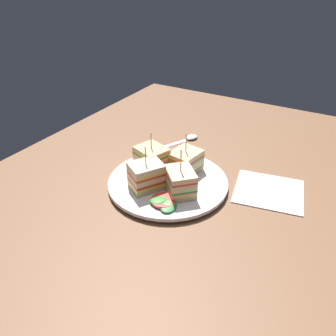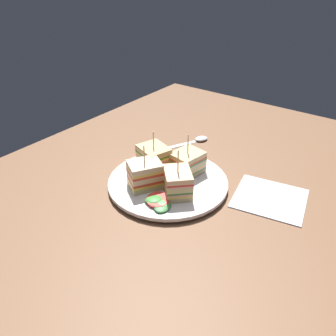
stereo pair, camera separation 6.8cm
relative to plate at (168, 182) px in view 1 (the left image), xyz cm
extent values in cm
cube|color=brown|center=(0.00, 0.00, -1.73)|extent=(116.56, 79.96, 1.80)
cylinder|color=white|center=(0.00, 0.00, -0.52)|extent=(15.70, 15.70, 0.62)
cylinder|color=white|center=(0.00, 0.00, 0.16)|extent=(25.33, 25.33, 0.75)
cube|color=#DAC686|center=(-4.55, 2.39, 1.10)|extent=(8.13, 7.72, 1.12)
cube|color=#9E7242|center=(-1.90, 0.72, 1.10)|extent=(2.88, 4.36, 1.12)
cube|color=yellow|center=(-4.55, 2.39, 1.94)|extent=(8.13, 7.72, 0.56)
cube|color=red|center=(-4.55, 2.39, 2.50)|extent=(8.13, 7.72, 0.56)
cube|color=beige|center=(-4.55, 2.39, 3.34)|extent=(8.13, 7.72, 1.12)
cube|color=#B2844C|center=(-1.90, 0.72, 3.34)|extent=(2.88, 4.36, 1.12)
cube|color=#D33F2F|center=(-4.55, 2.39, 4.18)|extent=(8.13, 7.72, 0.56)
cube|color=#F3C951|center=(-4.55, 2.39, 4.74)|extent=(8.13, 7.72, 0.56)
cube|color=beige|center=(-4.55, 2.39, 5.58)|extent=(8.13, 7.72, 1.12)
cylinder|color=tan|center=(-4.55, 2.39, 8.06)|extent=(0.24, 0.24, 3.84)
cube|color=#E1C284|center=(-2.71, -4.37, 1.07)|extent=(8.10, 8.08, 1.05)
cube|color=#9E7242|center=(-0.46, -2.19, 1.07)|extent=(3.63, 3.72, 1.05)
cube|color=#FDD14F|center=(-2.71, -4.37, 1.79)|extent=(8.10, 8.08, 0.41)
cube|color=#F4A394|center=(-2.71, -4.37, 2.20)|extent=(8.10, 8.08, 0.41)
cube|color=#3F7A31|center=(-2.71, -4.37, 2.61)|extent=(8.10, 8.08, 0.41)
cube|color=#D5C381|center=(-2.71, -4.37, 3.33)|extent=(8.10, 8.08, 1.05)
cube|color=#9E7242|center=(-0.46, -2.19, 3.33)|extent=(3.63, 3.72, 1.05)
cube|color=#E6A799|center=(-2.71, -4.37, 4.06)|extent=(8.10, 8.08, 0.41)
cube|color=red|center=(-2.71, -4.37, 4.47)|extent=(8.10, 8.08, 0.41)
cube|color=beige|center=(-2.71, -4.37, 5.19)|extent=(8.10, 8.08, 1.05)
cylinder|color=tan|center=(-2.71, -4.37, 8.03)|extent=(0.24, 0.24, 4.62)
cube|color=#DCBA8B|center=(4.90, -1.56, 1.02)|extent=(7.25, 6.49, 0.96)
cube|color=#9E7242|center=(1.81, -1.01, 1.02)|extent=(1.19, 5.30, 0.96)
cube|color=#488833|center=(4.90, -1.56, 1.71)|extent=(7.25, 6.49, 0.41)
cube|color=#E9A7A5|center=(4.90, -1.56, 2.12)|extent=(7.25, 6.49, 0.41)
cube|color=#EDBF53|center=(4.90, -1.56, 2.53)|extent=(7.25, 6.49, 0.41)
cube|color=beige|center=(4.90, -1.56, 3.22)|extent=(7.25, 6.49, 0.96)
cube|color=#B2844C|center=(1.81, -1.01, 3.22)|extent=(1.19, 5.30, 0.96)
cube|color=#428B40|center=(4.90, -1.56, 3.91)|extent=(7.25, 6.49, 0.41)
cube|color=#E24634|center=(4.90, -1.56, 4.32)|extent=(7.25, 6.49, 0.41)
cube|color=#D8BC82|center=(4.90, -1.56, 5.01)|extent=(7.25, 6.49, 0.96)
cylinder|color=tan|center=(4.90, -1.56, 7.63)|extent=(0.24, 0.24, 4.28)
cube|color=beige|center=(1.46, 4.93, 1.12)|extent=(7.23, 7.82, 1.15)
cube|color=#B2844C|center=(0.44, 1.97, 1.12)|extent=(5.13, 1.98, 1.15)
cube|color=#F2CA64|center=(1.46, 4.93, 1.92)|extent=(7.23, 7.82, 0.45)
cube|color=pink|center=(1.46, 4.93, 2.37)|extent=(7.23, 7.82, 0.45)
cube|color=beige|center=(1.46, 4.93, 3.17)|extent=(7.23, 7.82, 1.15)
cube|color=#9E7242|center=(0.44, 1.97, 3.17)|extent=(5.13, 1.98, 1.15)
cube|color=pink|center=(1.46, 4.93, 3.97)|extent=(7.23, 7.82, 0.45)
cube|color=#E5BF56|center=(1.46, 4.93, 4.41)|extent=(7.23, 7.82, 0.45)
cube|color=#3D812F|center=(1.46, 4.93, 4.86)|extent=(7.23, 7.82, 0.45)
cube|color=#D5B47B|center=(1.46, 4.93, 5.66)|extent=(7.23, 7.82, 1.15)
cylinder|color=tan|center=(1.46, 4.93, 8.06)|extent=(0.24, 0.24, 3.64)
cylinder|color=#D4B157|center=(1.48, -1.81, 0.87)|extent=(5.27, 5.27, 0.62)
cylinder|color=#E4C881|center=(1.43, 0.15, 1.33)|extent=(5.70, 5.65, 1.12)
cylinder|color=#E6C462|center=(-0.22, -0.34, 1.80)|extent=(5.78, 5.80, 0.81)
cylinder|color=#D4B85C|center=(2.37, -1.57, 1.95)|extent=(5.02, 5.02, 0.37)
cylinder|color=#D7B566|center=(1.64, -1.55, 3.05)|extent=(3.73, 3.72, 0.45)
ellipsoid|color=#54A851|center=(-7.65, -3.92, 1.03)|extent=(3.57, 4.05, 1.01)
ellipsoid|color=#3B8D39|center=(-7.50, -2.39, 1.13)|extent=(4.97, 4.77, 1.26)
ellipsoid|color=#3F8042|center=(-8.10, -4.79, 0.96)|extent=(4.39, 3.52, 0.96)
cylinder|color=red|center=(-7.31, -3.14, 1.19)|extent=(4.55, 4.54, 0.89)
cube|color=silver|center=(16.39, 8.46, -0.70)|extent=(9.80, 5.70, 0.25)
ellipsoid|color=silver|center=(22.30, 5.51, -0.33)|extent=(4.34, 3.89, 1.00)
cube|color=white|center=(8.45, -19.33, -0.58)|extent=(14.94, 15.81, 0.50)
camera|label=1|loc=(-50.48, -29.07, 39.70)|focal=35.41mm
camera|label=2|loc=(-46.72, -34.79, 39.70)|focal=35.41mm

